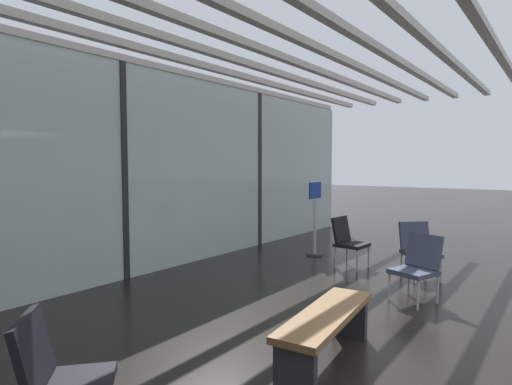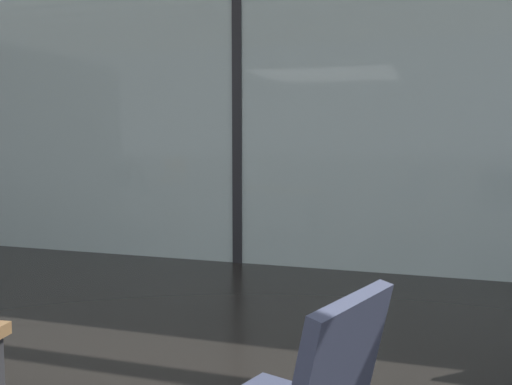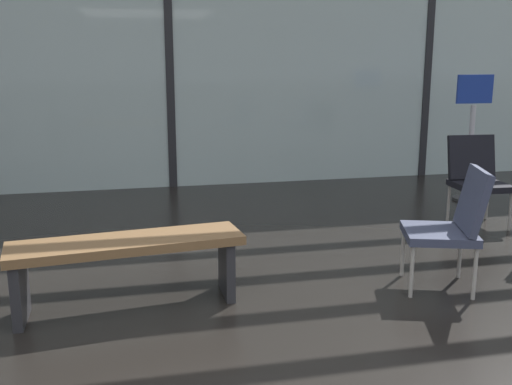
# 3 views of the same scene
# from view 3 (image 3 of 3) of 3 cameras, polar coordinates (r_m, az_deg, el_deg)

# --- Properties ---
(glass_curtain_wall) EXTENTS (14.00, 0.08, 3.34)m
(glass_curtain_wall) POSITION_cam_3_polar(r_m,az_deg,el_deg) (7.63, -8.33, 12.99)
(glass_curtain_wall) COLOR #A3B7B2
(glass_curtain_wall) RESTS_ON ground
(window_mullion_1) EXTENTS (0.10, 0.12, 3.34)m
(window_mullion_1) POSITION_cam_3_polar(r_m,az_deg,el_deg) (7.63, -8.33, 12.99)
(window_mullion_1) COLOR black
(window_mullion_1) RESTS_ON ground
(window_mullion_2) EXTENTS (0.10, 0.12, 3.34)m
(window_mullion_2) POSITION_cam_3_polar(r_m,az_deg,el_deg) (8.65, 16.06, 12.58)
(window_mullion_2) COLOR black
(window_mullion_2) RESTS_ON ground
(parked_airplane) EXTENTS (14.39, 3.88, 3.88)m
(parked_airplane) POSITION_cam_3_polar(r_m,az_deg,el_deg) (12.82, -9.05, 13.98)
(parked_airplane) COLOR #B2BCD6
(parked_airplane) RESTS_ON ground
(lounge_chair_0) EXTENTS (0.65, 0.62, 0.87)m
(lounge_chair_0) POSITION_cam_3_polar(r_m,az_deg,el_deg) (4.41, 18.31, -2.64)
(lounge_chair_0) COLOR #33384C
(lounge_chair_0) RESTS_ON ground
(lounge_chair_2) EXTENTS (0.52, 0.56, 0.87)m
(lounge_chair_2) POSITION_cam_3_polar(r_m,az_deg,el_deg) (6.27, 20.35, 1.61)
(lounge_chair_2) COLOR black
(lounge_chair_2) RESTS_ON ground
(waiting_bench) EXTENTS (1.54, 0.57, 0.47)m
(waiting_bench) POSITION_cam_3_polar(r_m,az_deg,el_deg) (3.99, -12.17, -5.84)
(waiting_bench) COLOR brown
(waiting_bench) RESTS_ON ground
(info_sign) EXTENTS (0.44, 0.32, 1.44)m
(info_sign) POSITION_cam_3_polar(r_m,az_deg,el_deg) (7.26, 19.86, 4.54)
(info_sign) COLOR #333333
(info_sign) RESTS_ON ground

